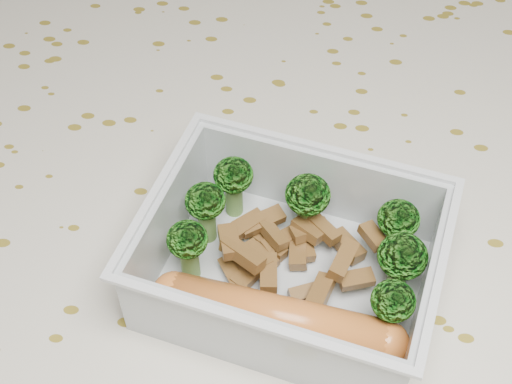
# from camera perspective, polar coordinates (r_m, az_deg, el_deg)

# --- Properties ---
(dining_table) EXTENTS (1.40, 0.90, 0.75)m
(dining_table) POSITION_cam_1_polar(r_m,az_deg,el_deg) (0.52, 0.97, -8.30)
(dining_table) COLOR brown
(dining_table) RESTS_ON ground
(tablecloth) EXTENTS (1.46, 0.96, 0.19)m
(tablecloth) POSITION_cam_1_polar(r_m,az_deg,el_deg) (0.48, 1.05, -5.11)
(tablecloth) COLOR beige
(tablecloth) RESTS_ON dining_table
(lunch_container) EXTENTS (0.19, 0.16, 0.06)m
(lunch_container) POSITION_cam_1_polar(r_m,az_deg,el_deg) (0.40, 2.73, -5.88)
(lunch_container) COLOR silver
(lunch_container) RESTS_ON tablecloth
(broccoli_florets) EXTENTS (0.14, 0.10, 0.04)m
(broccoli_florets) POSITION_cam_1_polar(r_m,az_deg,el_deg) (0.40, 4.19, -2.97)
(broccoli_florets) COLOR #608C3F
(broccoli_florets) RESTS_ON lunch_container
(meat_pile) EXTENTS (0.10, 0.07, 0.03)m
(meat_pile) POSITION_cam_1_polar(r_m,az_deg,el_deg) (0.41, 2.30, -4.61)
(meat_pile) COLOR brown
(meat_pile) RESTS_ON lunch_container
(sausage) EXTENTS (0.14, 0.04, 0.02)m
(sausage) POSITION_cam_1_polar(r_m,az_deg,el_deg) (0.39, 1.72, -10.00)
(sausage) COLOR #CA6A2A
(sausage) RESTS_ON lunch_container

